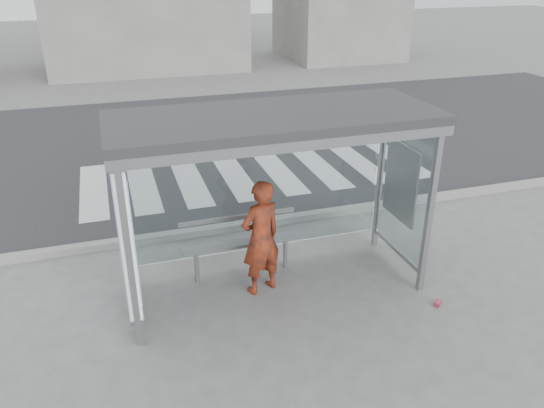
{
  "coord_description": "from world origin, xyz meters",
  "views": [
    {
      "loc": [
        -2.03,
        -6.24,
        4.41
      ],
      "look_at": [
        0.02,
        0.2,
        1.26
      ],
      "focal_mm": 35.0,
      "sensor_mm": 36.0,
      "label": 1
    }
  ],
  "objects_px": {
    "bus_shelter": "(246,162)",
    "bench": "(241,242)",
    "person": "(261,238)",
    "soda_can": "(438,303)"
  },
  "relations": [
    {
      "from": "bus_shelter",
      "to": "bench",
      "type": "distance_m",
      "value": 1.5
    },
    {
      "from": "bus_shelter",
      "to": "person",
      "type": "bearing_deg",
      "value": -21.8
    },
    {
      "from": "bus_shelter",
      "to": "bench",
      "type": "height_order",
      "value": "bus_shelter"
    },
    {
      "from": "person",
      "to": "bench",
      "type": "height_order",
      "value": "person"
    },
    {
      "from": "bus_shelter",
      "to": "person",
      "type": "xyz_separation_m",
      "value": [
        0.17,
        -0.07,
        -1.13
      ]
    },
    {
      "from": "bench",
      "to": "soda_can",
      "type": "distance_m",
      "value": 2.94
    },
    {
      "from": "bus_shelter",
      "to": "bench",
      "type": "bearing_deg",
      "value": 89.23
    },
    {
      "from": "bus_shelter",
      "to": "bench",
      "type": "xyz_separation_m",
      "value": [
        0.01,
        0.44,
        -1.44
      ]
    },
    {
      "from": "soda_can",
      "to": "bench",
      "type": "bearing_deg",
      "value": 145.78
    },
    {
      "from": "person",
      "to": "soda_can",
      "type": "relative_size",
      "value": 12.72
    }
  ]
}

